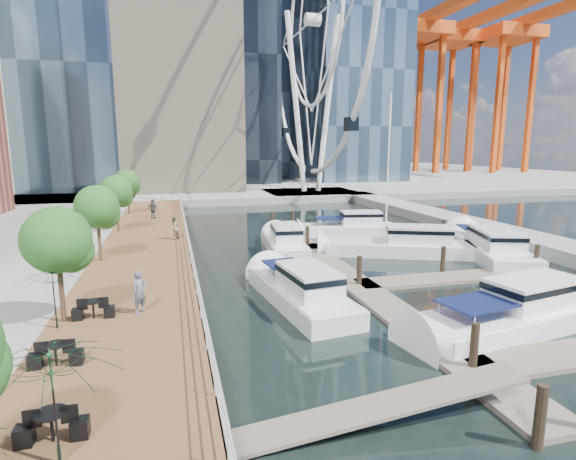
# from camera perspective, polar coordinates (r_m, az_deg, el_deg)

# --- Properties ---
(ground) EXTENTS (520.00, 520.00, 0.00)m
(ground) POSITION_cam_1_polar(r_m,az_deg,el_deg) (17.99, 10.39, -15.45)
(ground) COLOR black
(ground) RESTS_ON ground
(boardwalk) EXTENTS (6.00, 60.00, 1.00)m
(boardwalk) POSITION_cam_1_polar(r_m,az_deg,el_deg) (30.55, -17.87, -3.86)
(boardwalk) COLOR brown
(boardwalk) RESTS_ON ground
(seawall) EXTENTS (0.25, 60.00, 1.00)m
(seawall) POSITION_cam_1_polar(r_m,az_deg,el_deg) (30.51, -12.24, -3.61)
(seawall) COLOR #595954
(seawall) RESTS_ON ground
(land_far) EXTENTS (200.00, 114.00, 1.00)m
(land_far) POSITION_cam_1_polar(r_m,az_deg,el_deg) (117.04, -11.17, 6.76)
(land_far) COLOR gray
(land_far) RESTS_ON ground
(breakwater) EXTENTS (4.00, 60.00, 1.00)m
(breakwater) POSITION_cam_1_polar(r_m,az_deg,el_deg) (44.51, 23.09, 0.21)
(breakwater) COLOR gray
(breakwater) RESTS_ON ground
(pier) EXTENTS (14.00, 12.00, 1.00)m
(pier) POSITION_cam_1_polar(r_m,az_deg,el_deg) (70.22, 2.95, 4.54)
(pier) COLOR gray
(pier) RESTS_ON ground
(railing) EXTENTS (0.10, 60.00, 1.05)m
(railing) POSITION_cam_1_polar(r_m,az_deg,el_deg) (30.27, -12.50, -1.73)
(railing) COLOR white
(railing) RESTS_ON boardwalk
(floating_docks) EXTENTS (16.00, 34.00, 2.60)m
(floating_docks) POSITION_cam_1_polar(r_m,az_deg,el_deg) (29.71, 16.32, -4.20)
(floating_docks) COLOR #6D6051
(floating_docks) RESTS_ON ground
(ferris_wheel) EXTENTS (5.80, 45.60, 47.80)m
(ferris_wheel) POSITION_cam_1_polar(r_m,az_deg,el_deg) (72.14, 3.16, 25.05)
(ferris_wheel) COLOR white
(ferris_wheel) RESTS_ON ground
(port_cranes) EXTENTS (40.00, 52.00, 38.00)m
(port_cranes) POSITION_cam_1_polar(r_m,az_deg,el_deg) (133.73, 20.19, 15.14)
(port_cranes) COLOR #D84C14
(port_cranes) RESTS_ON ground
(street_trees) EXTENTS (2.60, 42.60, 4.60)m
(street_trees) POSITION_cam_1_polar(r_m,az_deg,el_deg) (29.14, -23.11, 2.71)
(street_trees) COLOR #3F2B1C
(street_trees) RESTS_ON ground
(cafe_tables) EXTENTS (2.50, 13.70, 0.74)m
(cafe_tables) POSITION_cam_1_polar(r_m,az_deg,el_deg) (14.55, -27.56, -17.10)
(cafe_tables) COLOR black
(cafe_tables) RESTS_ON ground
(yacht_foreground) EXTENTS (11.29, 4.88, 2.15)m
(yacht_foreground) POSITION_cam_1_polar(r_m,az_deg,el_deg) (22.29, 26.57, -11.19)
(yacht_foreground) COLOR white
(yacht_foreground) RESTS_ON ground
(pedestrian_near) EXTENTS (0.76, 0.78, 1.81)m
(pedestrian_near) POSITION_cam_1_polar(r_m,az_deg,el_deg) (19.74, -18.32, -7.48)
(pedestrian_near) COLOR #51566C
(pedestrian_near) RESTS_ON boardwalk
(pedestrian_mid) EXTENTS (1.03, 1.10, 1.79)m
(pedestrian_mid) POSITION_cam_1_polar(r_m,az_deg,el_deg) (34.49, -14.32, 0.30)
(pedestrian_mid) COLOR gray
(pedestrian_mid) RESTS_ON boardwalk
(pedestrian_far) EXTENTS (1.17, 1.03, 1.89)m
(pedestrian_far) POSITION_cam_1_polar(r_m,az_deg,el_deg) (44.96, -16.75, 2.57)
(pedestrian_far) COLOR #363F44
(pedestrian_far) RESTS_ON boardwalk
(moored_yachts) EXTENTS (21.67, 34.48, 11.50)m
(moored_yachts) POSITION_cam_1_polar(r_m,az_deg,el_deg) (32.68, 14.18, -3.65)
(moored_yachts) COLOR silver
(moored_yachts) RESTS_ON ground
(cafe_seating) EXTENTS (5.19, 13.78, 2.73)m
(cafe_seating) POSITION_cam_1_polar(r_m,az_deg,el_deg) (12.80, -30.67, -16.73)
(cafe_seating) COLOR #0F3921
(cafe_seating) RESTS_ON ground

